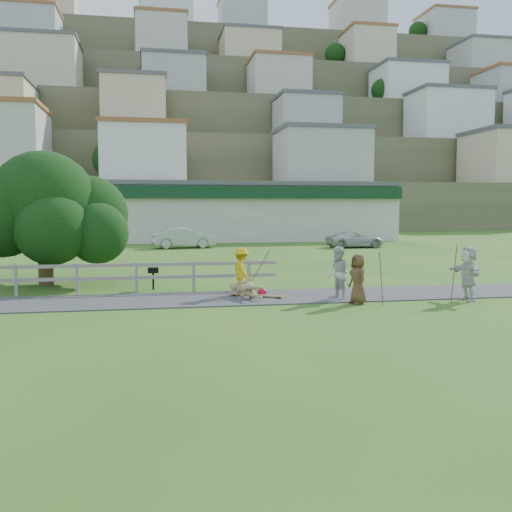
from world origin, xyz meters
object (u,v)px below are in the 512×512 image
object	(u,v)px
spectator_a	(338,274)
spectator_c	(358,279)
car_silver	(183,238)
bbq	(153,279)
skater_rider	(242,274)
skater_fallen	(246,290)
spectator_d	(468,273)
tree	(44,226)
car_white	(355,240)

from	to	relation	value
spectator_a	spectator_c	world-z (taller)	spectator_a
car_silver	bbq	world-z (taller)	car_silver
skater_rider	skater_fallen	size ratio (longest dim) A/B	0.93
bbq	skater_rider	bearing A→B (deg)	-40.82
spectator_a	spectator_d	xyz separation A→B (m)	(4.10, -0.81, 0.01)
spectator_c	bbq	bearing A→B (deg)	-133.58
tree	car_white	bearing A→B (deg)	41.99
car_white	skater_fallen	bearing A→B (deg)	147.84
spectator_c	tree	xyz separation A→B (m)	(-10.36, 6.23, 1.52)
skater_fallen	spectator_c	bearing A→B (deg)	-46.21
spectator_d	car_silver	world-z (taller)	spectator_d
skater_fallen	spectator_a	size ratio (longest dim) A/B	0.97
spectator_d	bbq	xyz separation A→B (m)	(-10.00, 4.35, -0.48)
tree	car_silver	bearing A→B (deg)	71.39
skater_rider	spectator_c	distance (m)	3.94
spectator_c	spectator_d	bearing A→B (deg)	80.01
spectator_a	spectator_c	distance (m)	0.85
skater_rider	car_silver	xyz separation A→B (m)	(-0.66, 23.02, -0.04)
spectator_a	spectator_d	distance (m)	4.18
skater_rider	skater_fallen	bearing A→B (deg)	176.93
spectator_d	car_silver	size ratio (longest dim) A/B	0.39
spectator_c	car_white	distance (m)	24.77
skater_rider	tree	xyz separation A→B (m)	(-7.01, 4.16, 1.52)
spectator_c	spectator_a	bearing A→B (deg)	-162.42
skater_rider	bbq	xyz separation A→B (m)	(-2.93, 2.22, -0.38)
car_white	tree	bearing A→B (deg)	128.43
bbq	skater_fallen	bearing A→B (deg)	-45.86
spectator_d	bbq	distance (m)	10.92
skater_rider	spectator_a	distance (m)	3.25
car_white	bbq	bearing A→B (deg)	138.40
car_white	skater_rider	bearing A→B (deg)	147.11
spectator_a	tree	world-z (taller)	tree
spectator_a	spectator_c	bearing A→B (deg)	8.99
spectator_d	car_white	size ratio (longest dim) A/B	0.42
skater_rider	car_white	xyz separation A→B (m)	(11.90, 21.17, -0.19)
spectator_c	skater_rider	bearing A→B (deg)	-130.95
tree	bbq	distance (m)	4.89
skater_fallen	spectator_c	distance (m)	3.66
spectator_a	car_silver	xyz separation A→B (m)	(-3.63, 24.34, -0.13)
spectator_a	car_white	bearing A→B (deg)	140.57
car_silver	car_white	distance (m)	12.69
spectator_c	spectator_d	distance (m)	3.72
spectator_c	bbq	xyz separation A→B (m)	(-6.28, 4.30, -0.38)
spectator_d	bbq	size ratio (longest dim) A/B	2.18
skater_fallen	bbq	distance (m)	4.06
skater_rider	spectator_c	size ratio (longest dim) A/B	1.00
tree	skater_rider	bearing A→B (deg)	-30.69
skater_rider	bbq	size ratio (longest dim) A/B	1.94
car_white	tree	world-z (taller)	tree
spectator_c	bbq	distance (m)	7.62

